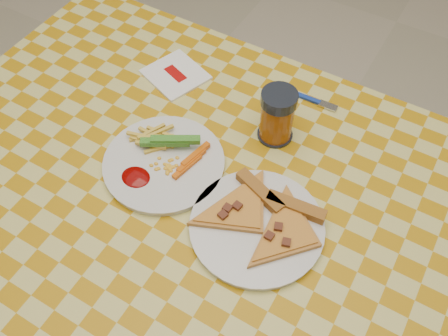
{
  "coord_description": "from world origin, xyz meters",
  "views": [
    {
      "loc": [
        0.29,
        -0.44,
        1.56
      ],
      "look_at": [
        0.0,
        0.07,
        0.78
      ],
      "focal_mm": 40.0,
      "sensor_mm": 36.0,
      "label": 1
    }
  ],
  "objects": [
    {
      "name": "plate_left",
      "position": [
        -0.11,
        0.02,
        0.76
      ],
      "size": [
        0.31,
        0.31,
        0.01
      ],
      "primitive_type": "cylinder",
      "rotation": [
        0.0,
        0.0,
        0.36
      ],
      "color": "silver",
      "rests_on": "table"
    },
    {
      "name": "pizza_slices",
      "position": [
        0.12,
        0.0,
        0.78
      ],
      "size": [
        0.28,
        0.25,
        0.02
      ],
      "color": "#C5893C",
      "rests_on": "plate_right"
    },
    {
      "name": "napkin",
      "position": [
        -0.24,
        0.25,
        0.76
      ],
      "size": [
        0.16,
        0.16,
        0.01
      ],
      "rotation": [
        0.0,
        0.0,
        -0.35
      ],
      "color": "white",
      "rests_on": "table"
    },
    {
      "name": "ground",
      "position": [
        0.0,
        0.0,
        0.0
      ],
      "size": [
        8.0,
        8.0,
        0.0
      ],
      "primitive_type": "plane",
      "color": "beige",
      "rests_on": "ground"
    },
    {
      "name": "table",
      "position": [
        0.0,
        0.0,
        0.68
      ],
      "size": [
        1.28,
        0.88,
        0.76
      ],
      "color": "silver",
      "rests_on": "ground"
    },
    {
      "name": "fork",
      "position": [
        0.06,
        0.34,
        0.76
      ],
      "size": [
        0.13,
        0.02,
        0.01
      ],
      "rotation": [
        0.0,
        0.0,
        0.02
      ],
      "color": "#163398",
      "rests_on": "table"
    },
    {
      "name": "plate_right",
      "position": [
        0.12,
        -0.01,
        0.76
      ],
      "size": [
        0.27,
        0.27,
        0.01
      ],
      "primitive_type": "cylinder",
      "rotation": [
        0.0,
        0.0,
        0.13
      ],
      "color": "silver",
      "rests_on": "table"
    },
    {
      "name": "drink_glass",
      "position": [
        0.04,
        0.21,
        0.82
      ],
      "size": [
        0.08,
        0.08,
        0.12
      ],
      "color": "black",
      "rests_on": "table"
    },
    {
      "name": "fries_veggies",
      "position": [
        -0.12,
        0.04,
        0.78
      ],
      "size": [
        0.18,
        0.17,
        0.04
      ],
      "color": "#EAD54A",
      "rests_on": "plate_left"
    }
  ]
}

